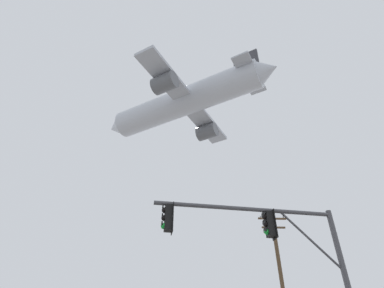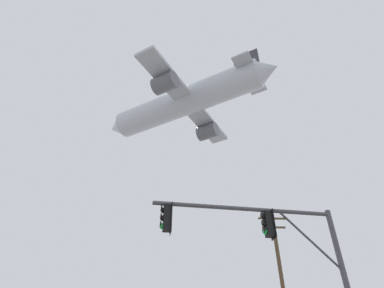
% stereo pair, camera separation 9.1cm
% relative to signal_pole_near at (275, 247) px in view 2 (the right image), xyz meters
% --- Properties ---
extents(signal_pole_near, '(6.71, 1.10, 6.17)m').
position_rel_signal_pole_near_xyz_m(signal_pole_near, '(0.00, 0.00, 0.00)').
color(signal_pole_near, '#4C4C51').
rests_on(signal_pole_near, ground).
extents(utility_pole, '(2.20, 0.28, 10.69)m').
position_rel_signal_pole_near_xyz_m(utility_pole, '(3.86, 11.95, 0.97)').
color(utility_pole, brown).
rests_on(utility_pole, ground).
extents(airplane, '(26.97, 20.82, 8.05)m').
position_rel_signal_pole_near_xyz_m(airplane, '(-2.98, 24.76, 28.68)').
color(airplane, '#B7BCC6').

